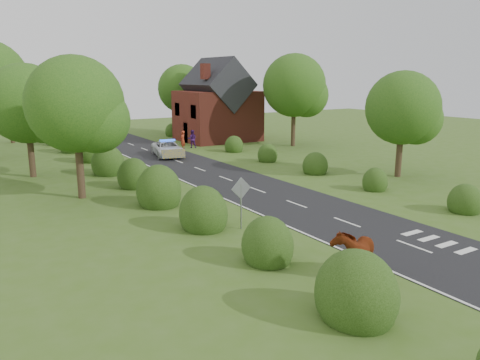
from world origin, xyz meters
TOP-DOWN VIEW (x-y plane):
  - ground at (0.00, 0.00)m, footprint 120.00×120.00m
  - road at (0.00, 15.00)m, footprint 6.00×70.00m
  - road_markings at (-1.60, 12.93)m, footprint 4.96×70.00m
  - hedgerow_left at (-6.51, 11.69)m, footprint 2.75×50.41m
  - hedgerow_right at (6.60, 11.21)m, footprint 2.10×45.78m
  - tree_left_a at (-9.75, 11.86)m, footprint 5.74×5.60m
  - tree_left_b at (-11.25, 19.86)m, footprint 5.74×5.60m
  - tree_left_d at (-10.23, 39.85)m, footprint 6.15×6.00m
  - tree_right_a at (11.23, 5.87)m, footprint 5.33×5.20m
  - tree_right_b at (14.29, 21.84)m, footprint 6.56×6.40m
  - tree_right_c at (9.27, 37.85)m, footprint 6.15×6.00m
  - road_sign at (-5.00, 2.00)m, footprint 1.06×0.08m
  - house at (9.49, 30.00)m, footprint 8.00×7.40m
  - cow at (-4.38, -4.72)m, footprint 2.52×1.96m
  - police_van at (0.34, 22.97)m, footprint 3.29×5.38m
  - pedestrian_red at (3.31, 26.08)m, footprint 0.80×0.76m
  - pedestrian_purple at (4.49, 26.34)m, footprint 1.09×0.99m

SIDE VIEW (x-z plane):
  - ground at x=0.00m, z-range 0.00..0.00m
  - road at x=0.00m, z-range 0.00..0.02m
  - road_markings at x=-1.60m, z-range 0.02..0.03m
  - hedgerow_right at x=6.60m, z-range -0.50..1.60m
  - police_van at x=0.34m, z-range -0.07..1.46m
  - hedgerow_left at x=-6.51m, z-range -0.75..2.25m
  - cow at x=-4.38m, z-range 0.00..1.58m
  - pedestrian_purple at x=4.49m, z-range 0.00..1.82m
  - pedestrian_red at x=3.31m, z-range 0.00..1.84m
  - road_sign at x=-5.00m, z-range 0.39..2.92m
  - house at x=9.49m, z-range -0.80..8.37m
  - tree_right_a at x=11.23m, z-range 0.96..8.52m
  - tree_left_b at x=-11.25m, z-range 1.01..9.08m
  - tree_left_a at x=-9.75m, z-range 1.15..9.53m
  - tree_right_c at x=9.27m, z-range 1.05..9.63m
  - tree_left_d at x=-10.23m, z-range 1.19..10.08m
  - tree_right_b at x=14.29m, z-range 1.24..10.64m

